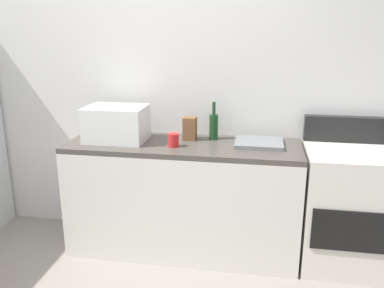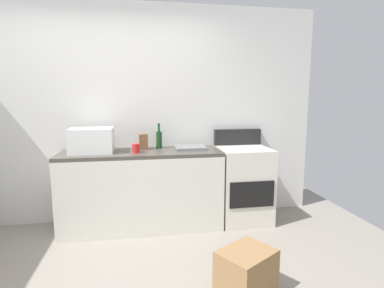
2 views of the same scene
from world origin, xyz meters
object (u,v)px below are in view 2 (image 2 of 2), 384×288
at_px(stove_oven, 243,183).
at_px(knife_block, 144,142).
at_px(microwave, 92,140).
at_px(cardboard_box_medium, 246,272).
at_px(coffee_mug, 136,148).
at_px(wine_bottle, 159,139).

distance_m(stove_oven, knife_block, 1.30).
xyz_separation_m(microwave, cardboard_box_medium, (1.30, -1.39, -0.86)).
xyz_separation_m(coffee_mug, knife_block, (0.09, 0.22, 0.04)).
relative_size(stove_oven, microwave, 2.39).
xyz_separation_m(microwave, coffee_mug, (0.47, -0.10, -0.09)).
bearing_deg(knife_block, cardboard_box_medium, -63.95).
distance_m(stove_oven, coffee_mug, 1.37).
height_order(microwave, cardboard_box_medium, microwave).
bearing_deg(stove_oven, cardboard_box_medium, -107.93).
bearing_deg(microwave, coffee_mug, -11.51).
distance_m(wine_bottle, knife_block, 0.19).
height_order(coffee_mug, cardboard_box_medium, coffee_mug).
bearing_deg(cardboard_box_medium, stove_oven, 72.07).
xyz_separation_m(wine_bottle, coffee_mug, (-0.27, -0.26, -0.06)).
xyz_separation_m(coffee_mug, cardboard_box_medium, (0.82, -1.29, -0.77)).
distance_m(wine_bottle, cardboard_box_medium, 1.85).
height_order(microwave, coffee_mug, microwave).
bearing_deg(microwave, knife_block, 12.08).
bearing_deg(coffee_mug, cardboard_box_medium, -57.45).
height_order(wine_bottle, cardboard_box_medium, wine_bottle).
bearing_deg(microwave, stove_oven, 0.16).
height_order(stove_oven, knife_block, stove_oven).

